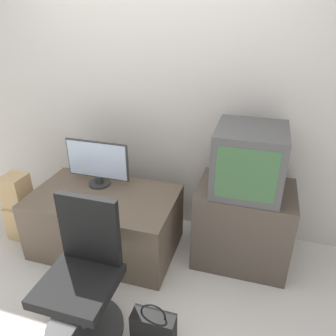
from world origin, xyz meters
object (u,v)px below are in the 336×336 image
at_px(crt_tv, 249,160).
at_px(keyboard, 80,202).
at_px(cardboard_box_lower, 23,220).
at_px(handbag, 153,328).
at_px(main_monitor, 98,163).
at_px(office_chair, 83,280).
at_px(mouse, 102,205).

bearing_deg(crt_tv, keyboard, -164.69).
height_order(cardboard_box_lower, handbag, handbag).
bearing_deg(main_monitor, office_chair, -69.79).
distance_m(mouse, crt_tv, 1.23).
bearing_deg(handbag, cardboard_box_lower, 155.10).
relative_size(crt_tv, office_chair, 0.57).
bearing_deg(main_monitor, handbag, -48.96).
bearing_deg(main_monitor, cardboard_box_lower, -162.96).
relative_size(main_monitor, crt_tv, 1.07).
relative_size(main_monitor, office_chair, 0.61).
xyz_separation_m(office_chair, cardboard_box_lower, (-1.10, 0.73, -0.24)).
height_order(mouse, crt_tv, crt_tv).
bearing_deg(mouse, cardboard_box_lower, 173.64).
bearing_deg(crt_tv, mouse, -161.37).
relative_size(cardboard_box_lower, handbag, 0.96).
bearing_deg(mouse, main_monitor, 120.38).
relative_size(main_monitor, handbag, 1.67).
xyz_separation_m(main_monitor, crt_tv, (1.30, 0.04, 0.19)).
xyz_separation_m(main_monitor, cardboard_box_lower, (-0.75, -0.23, -0.61)).
xyz_separation_m(crt_tv, handbag, (-0.45, -1.01, -0.84)).
bearing_deg(cardboard_box_lower, office_chair, -33.35).
height_order(mouse, cardboard_box_lower, mouse).
xyz_separation_m(keyboard, crt_tv, (1.31, 0.36, 0.40)).
distance_m(office_chair, cardboard_box_lower, 1.34).
height_order(main_monitor, crt_tv, crt_tv).
xyz_separation_m(crt_tv, office_chair, (-0.95, -0.99, -0.56)).
xyz_separation_m(keyboard, cardboard_box_lower, (-0.74, 0.09, -0.40)).
relative_size(crt_tv, handbag, 1.56).
relative_size(office_chair, cardboard_box_lower, 2.85).
bearing_deg(cardboard_box_lower, crt_tv, 7.39).
distance_m(crt_tv, cardboard_box_lower, 2.21).
relative_size(keyboard, crt_tv, 0.59).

